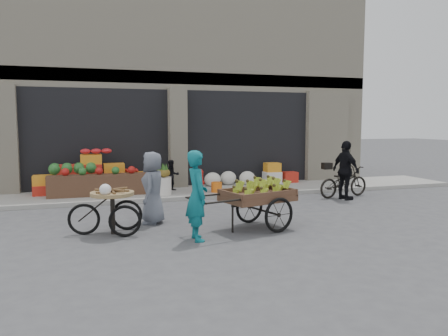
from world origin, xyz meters
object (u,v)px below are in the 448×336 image
object	(u,v)px
vendor_woman	(197,196)
vendor_grey	(153,188)
fire_hydrant	(200,180)
seated_person	(172,175)
banana_cart	(256,194)
tricycle_cart	(112,206)
pineapple_bin	(162,186)
bicycle	(344,182)
orange_bucket	(217,187)
cyclist	(346,170)

from	to	relation	value
vendor_woman	vendor_grey	distance (m)	1.70
fire_hydrant	seated_person	xyz separation A→B (m)	(-0.70, 0.65, 0.08)
fire_hydrant	banana_cart	xyz separation A→B (m)	(0.11, -4.11, 0.22)
banana_cart	fire_hydrant	bearing A→B (deg)	76.72
banana_cart	tricycle_cart	distance (m)	2.87
fire_hydrant	seated_person	size ratio (longest dim) A/B	0.76
pineapple_bin	vendor_grey	distance (m)	3.14
banana_cart	bicycle	xyz separation A→B (m)	(3.89, 2.79, -0.27)
banana_cart	tricycle_cart	xyz separation A→B (m)	(-2.82, 0.47, -0.16)
orange_bucket	bicycle	world-z (taller)	bicycle
fire_hydrant	cyclist	distance (m)	4.18
vendor_grey	tricycle_cart	bearing A→B (deg)	-33.02
banana_cart	seated_person	bearing A→B (deg)	84.84
orange_bucket	vendor_grey	distance (m)	3.77
pineapple_bin	tricycle_cart	bearing A→B (deg)	-113.64
seated_person	vendor_woman	bearing A→B (deg)	-105.95
vendor_woman	vendor_grey	xyz separation A→B (m)	(-0.58, 1.60, -0.06)
fire_hydrant	vendor_grey	xyz separation A→B (m)	(-1.82, -2.98, 0.28)
orange_bucket	tricycle_cart	size ratio (longest dim) A/B	0.22
bicycle	vendor_grey	bearing A→B (deg)	96.60
pineapple_bin	vendor_grey	xyz separation A→B (m)	(-0.72, -3.03, 0.41)
vendor_grey	bicycle	xyz separation A→B (m)	(5.82, 1.66, -0.33)
fire_hydrant	pineapple_bin	bearing A→B (deg)	177.40
banana_cart	vendor_grey	distance (m)	2.24
vendor_woman	cyclist	world-z (taller)	vendor_woman
banana_cart	vendor_woman	distance (m)	1.44
seated_person	vendor_grey	xyz separation A→B (m)	(-1.12, -3.63, 0.19)
pineapple_bin	orange_bucket	world-z (taller)	pineapple_bin
orange_bucket	bicycle	xyz separation A→B (m)	(3.50, -1.28, 0.18)
seated_person	cyclist	size ratio (longest dim) A/B	0.56
orange_bucket	vendor_woman	xyz separation A→B (m)	(-1.74, -4.53, 0.57)
fire_hydrant	vendor_grey	size ratio (longest dim) A/B	0.46
orange_bucket	seated_person	size ratio (longest dim) A/B	0.34
vendor_grey	orange_bucket	bearing A→B (deg)	162.13
tricycle_cart	orange_bucket	bearing A→B (deg)	57.36
cyclist	vendor_woman	bearing A→B (deg)	110.20
vendor_woman	cyclist	distance (m)	5.79
orange_bucket	vendor_woman	distance (m)	4.88
bicycle	pineapple_bin	bearing A→B (deg)	65.62
vendor_grey	bicycle	size ratio (longest dim) A/B	0.91
orange_bucket	bicycle	size ratio (longest dim) A/B	0.19
fire_hydrant	banana_cart	bearing A→B (deg)	-88.49
vendor_woman	bicycle	bearing A→B (deg)	-59.31
pineapple_bin	seated_person	world-z (taller)	seated_person
banana_cart	bicycle	distance (m)	4.79
tricycle_cart	bicycle	distance (m)	7.10
vendor_woman	fire_hydrant	bearing A→B (deg)	-16.33
vendor_grey	fire_hydrant	bearing A→B (deg)	169.09
fire_hydrant	vendor_woman	distance (m)	4.75
fire_hydrant	tricycle_cart	bearing A→B (deg)	-126.71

